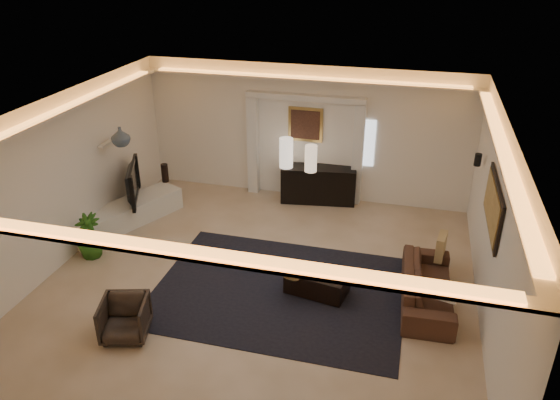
% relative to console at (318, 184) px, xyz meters
% --- Properties ---
extents(floor, '(7.00, 7.00, 0.00)m').
position_rel_console_xyz_m(floor, '(-0.36, -3.25, -0.40)').
color(floor, '#CCB297').
rests_on(floor, ground).
extents(ceiling, '(7.00, 7.00, 0.00)m').
position_rel_console_xyz_m(ceiling, '(-0.36, -3.25, 2.50)').
color(ceiling, white).
rests_on(ceiling, ground).
extents(wall_back, '(7.00, 0.00, 7.00)m').
position_rel_console_xyz_m(wall_back, '(-0.36, 0.25, 1.05)').
color(wall_back, white).
rests_on(wall_back, ground).
extents(wall_front, '(7.00, 0.00, 7.00)m').
position_rel_console_xyz_m(wall_front, '(-0.36, -6.75, 1.05)').
color(wall_front, white).
rests_on(wall_front, ground).
extents(wall_left, '(0.00, 7.00, 7.00)m').
position_rel_console_xyz_m(wall_left, '(-3.86, -3.25, 1.05)').
color(wall_left, white).
rests_on(wall_left, ground).
extents(wall_right, '(0.00, 7.00, 7.00)m').
position_rel_console_xyz_m(wall_right, '(3.14, -3.25, 1.05)').
color(wall_right, white).
rests_on(wall_right, ground).
extents(cove_soffit, '(7.00, 7.00, 0.04)m').
position_rel_console_xyz_m(cove_soffit, '(-0.36, -3.25, 2.22)').
color(cove_soffit, silver).
rests_on(cove_soffit, ceiling).
extents(daylight_slit, '(0.25, 0.03, 1.00)m').
position_rel_console_xyz_m(daylight_slit, '(0.99, 0.23, 0.95)').
color(daylight_slit, white).
rests_on(daylight_slit, wall_back).
extents(area_rug, '(4.00, 3.00, 0.01)m').
position_rel_console_xyz_m(area_rug, '(0.04, -3.45, -0.39)').
color(area_rug, black).
rests_on(area_rug, ground).
extents(pilaster_left, '(0.22, 0.20, 2.20)m').
position_rel_console_xyz_m(pilaster_left, '(-1.51, 0.15, 0.70)').
color(pilaster_left, silver).
rests_on(pilaster_left, ground).
extents(pilaster_right, '(0.22, 0.20, 2.20)m').
position_rel_console_xyz_m(pilaster_right, '(0.79, 0.15, 0.70)').
color(pilaster_right, silver).
rests_on(pilaster_right, ground).
extents(alcove_header, '(2.52, 0.20, 0.12)m').
position_rel_console_xyz_m(alcove_header, '(-0.36, 0.15, 1.85)').
color(alcove_header, silver).
rests_on(alcove_header, wall_back).
extents(painting_frame, '(0.74, 0.04, 0.74)m').
position_rel_console_xyz_m(painting_frame, '(-0.36, 0.22, 1.25)').
color(painting_frame, tan).
rests_on(painting_frame, wall_back).
extents(painting_canvas, '(0.62, 0.02, 0.62)m').
position_rel_console_xyz_m(painting_canvas, '(-0.36, 0.19, 1.25)').
color(painting_canvas, '#4C2D1E').
rests_on(painting_canvas, wall_back).
extents(art_panel_frame, '(0.04, 1.64, 0.74)m').
position_rel_console_xyz_m(art_panel_frame, '(3.11, -2.95, 1.30)').
color(art_panel_frame, black).
rests_on(art_panel_frame, wall_right).
extents(art_panel_gold, '(0.02, 1.50, 0.62)m').
position_rel_console_xyz_m(art_panel_gold, '(3.09, -2.95, 1.30)').
color(art_panel_gold, tan).
rests_on(art_panel_gold, wall_right).
extents(wall_sconce, '(0.12, 0.12, 0.22)m').
position_rel_console_xyz_m(wall_sconce, '(3.02, -1.05, 1.28)').
color(wall_sconce, black).
rests_on(wall_sconce, wall_right).
extents(wall_niche, '(0.10, 0.55, 0.04)m').
position_rel_console_xyz_m(wall_niche, '(-3.80, -1.85, 1.25)').
color(wall_niche, silver).
rests_on(wall_niche, wall_left).
extents(console, '(1.64, 0.72, 0.79)m').
position_rel_console_xyz_m(console, '(0.00, 0.00, 0.00)').
color(console, black).
rests_on(console, ground).
extents(lamp_left, '(0.33, 0.33, 0.64)m').
position_rel_console_xyz_m(lamp_left, '(-0.68, -0.16, 0.69)').
color(lamp_left, white).
rests_on(lamp_left, console).
extents(lamp_right, '(0.26, 0.26, 0.57)m').
position_rel_console_xyz_m(lamp_right, '(-0.13, -0.25, 0.69)').
color(lamp_right, beige).
rests_on(lamp_right, console).
extents(media_ledge, '(1.57, 2.46, 0.46)m').
position_rel_console_xyz_m(media_ledge, '(-3.51, -2.03, -0.18)').
color(media_ledge, silver).
rests_on(media_ledge, ground).
extents(tv, '(1.24, 0.67, 0.74)m').
position_rel_console_xyz_m(tv, '(-3.51, -1.81, 0.42)').
color(tv, black).
rests_on(tv, media_ledge).
extents(figurine, '(0.19, 0.19, 0.40)m').
position_rel_console_xyz_m(figurine, '(-3.21, -0.81, 0.24)').
color(figurine, black).
rests_on(figurine, media_ledge).
extents(ginger_jar, '(0.35, 0.35, 0.37)m').
position_rel_console_xyz_m(ginger_jar, '(-3.42, -1.99, 1.45)').
color(ginger_jar, slate).
rests_on(ginger_jar, wall_niche).
extents(plant, '(0.49, 0.49, 0.82)m').
position_rel_console_xyz_m(plant, '(-3.51, -3.28, 0.01)').
color(plant, '#265B16').
rests_on(plant, ground).
extents(sofa, '(1.99, 0.85, 0.57)m').
position_rel_console_xyz_m(sofa, '(2.35, -3.12, -0.11)').
color(sofa, '#433020').
rests_on(sofa, ground).
extents(throw_blanket, '(0.55, 0.49, 0.05)m').
position_rel_console_xyz_m(throw_blanket, '(2.54, -3.61, 0.15)').
color(throw_blanket, beige).
rests_on(throw_blanket, sofa).
extents(throw_pillow, '(0.19, 0.44, 0.43)m').
position_rel_console_xyz_m(throw_pillow, '(2.53, -2.29, 0.15)').
color(throw_pillow, tan).
rests_on(throw_pillow, sofa).
extents(coffee_table, '(1.04, 0.68, 0.36)m').
position_rel_console_xyz_m(coffee_table, '(0.64, -3.34, -0.20)').
color(coffee_table, black).
rests_on(coffee_table, ground).
extents(bowl, '(0.34, 0.34, 0.07)m').
position_rel_console_xyz_m(bowl, '(0.31, -3.60, 0.05)').
color(bowl, '#3A2913').
rests_on(bowl, coffee_table).
extents(magazine, '(0.28, 0.24, 0.03)m').
position_rel_console_xyz_m(magazine, '(1.12, -3.42, 0.02)').
color(magazine, white).
rests_on(magazine, coffee_table).
extents(armchair, '(0.80, 0.81, 0.60)m').
position_rel_console_xyz_m(armchair, '(-1.81, -5.06, -0.10)').
color(armchair, '#2C241A').
rests_on(armchair, ground).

